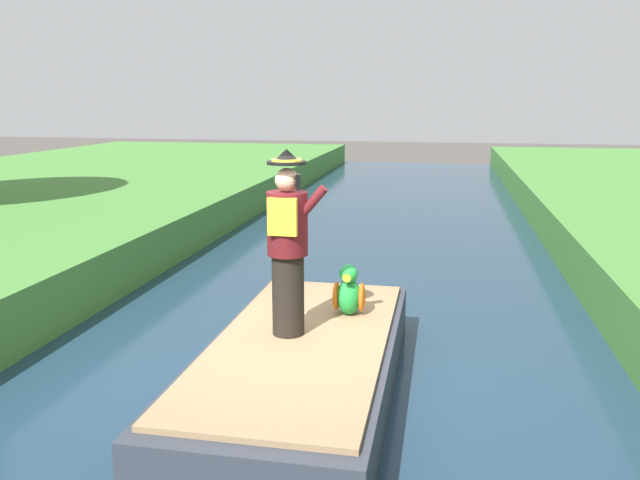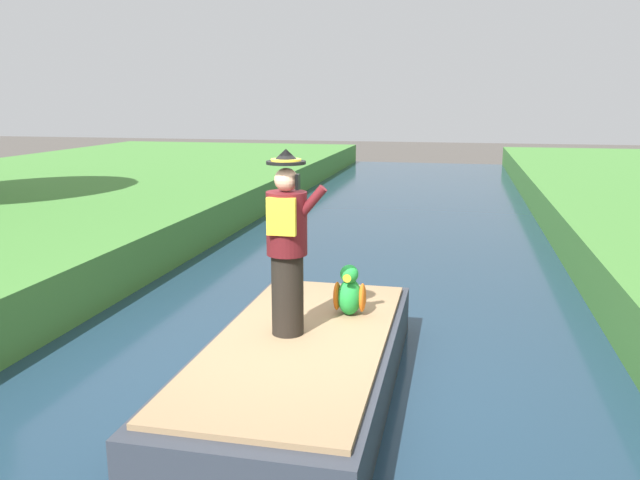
{
  "view_description": "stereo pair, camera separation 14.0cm",
  "coord_description": "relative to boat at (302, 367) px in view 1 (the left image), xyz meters",
  "views": [
    {
      "loc": [
        1.31,
        -5.91,
        3.03
      ],
      "look_at": [
        0.1,
        0.3,
        1.61
      ],
      "focal_mm": 35.59,
      "sensor_mm": 36.0,
      "label": 1
    },
    {
      "loc": [
        1.45,
        -5.88,
        3.03
      ],
      "look_at": [
        0.1,
        0.3,
        1.61
      ],
      "focal_mm": 35.59,
      "sensor_mm": 36.0,
      "label": 2
    }
  ],
  "objects": [
    {
      "name": "parrot_plush",
      "position": [
        0.35,
        0.78,
        0.55
      ],
      "size": [
        0.36,
        0.35,
        0.57
      ],
      "color": "green",
      "rests_on": "boat"
    },
    {
      "name": "person_pirate",
      "position": [
        -0.16,
        0.09,
        1.23
      ],
      "size": [
        0.61,
        0.42,
        1.85
      ],
      "rotation": [
        0.0,
        0.0,
        0.1
      ],
      "color": "black",
      "rests_on": "boat"
    },
    {
      "name": "ground_plane",
      "position": [
        0.0,
        0.14,
        -0.4
      ],
      "size": [
        80.0,
        80.0,
        0.0
      ],
      "primitive_type": "plane",
      "color": "#4C4742"
    },
    {
      "name": "boat",
      "position": [
        0.0,
        0.0,
        0.0
      ],
      "size": [
        1.82,
        4.21,
        0.61
      ],
      "color": "#333842",
      "rests_on": "canal_water"
    },
    {
      "name": "canal_water",
      "position": [
        0.0,
        0.14,
        -0.35
      ],
      "size": [
        6.72,
        48.0,
        0.1
      ],
      "primitive_type": "cube",
      "color": "#1E384C",
      "rests_on": "ground"
    }
  ]
}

